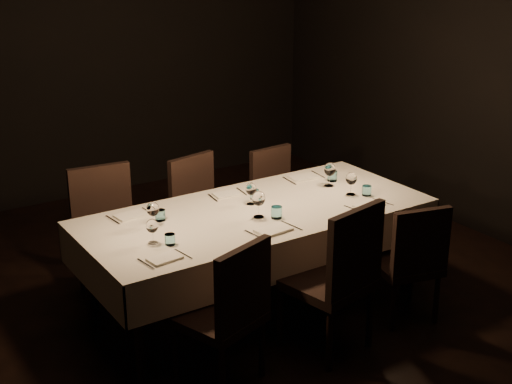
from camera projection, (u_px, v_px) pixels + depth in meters
room at (256, 109)px, 4.83m from camera, size 5.01×6.01×3.01m
dining_table at (256, 220)px, 5.11m from camera, size 2.52×1.12×0.76m
chair_near_left at (229, 308)px, 4.23m from camera, size 0.58×0.58×0.95m
place_setting_near_left at (160, 239)px, 4.45m from camera, size 0.31×0.39×0.16m
chair_near_center at (338, 273)px, 4.56m from camera, size 0.59×0.59×1.05m
place_setting_near_center at (267, 211)px, 4.86m from camera, size 0.36×0.41×0.19m
chair_near_right at (411, 258)px, 4.96m from camera, size 0.52×0.52×0.89m
place_setting_near_right at (360, 189)px, 5.29m from camera, size 0.33×0.40×0.18m
chair_far_left at (107, 226)px, 5.38m from camera, size 0.52×0.52×0.98m
place_setting_far_left at (148, 213)px, 4.85m from camera, size 0.33×0.40×0.18m
chair_far_center at (201, 207)px, 5.81m from camera, size 0.53×0.53×0.93m
place_setting_far_center at (244, 192)px, 5.25m from camera, size 0.31×0.39×0.17m
chair_far_right at (277, 193)px, 6.20m from camera, size 0.46×0.46×0.88m
place_setting_far_right at (322, 174)px, 5.62m from camera, size 0.35×0.41×0.19m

